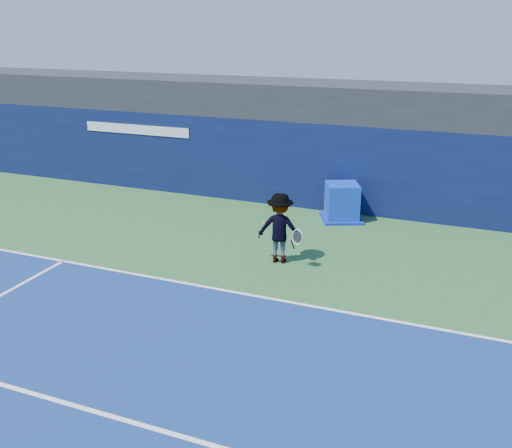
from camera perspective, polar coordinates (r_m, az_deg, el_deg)
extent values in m
plane|color=#2A5F2E|center=(11.69, -8.93, -12.73)|extent=(80.00, 80.00, 0.00)
cube|color=white|center=(13.99, -2.70, -6.72)|extent=(24.00, 0.10, 0.01)
cube|color=white|center=(10.34, -14.80, -17.95)|extent=(24.00, 0.10, 0.01)
cube|color=black|center=(20.75, 7.09, 12.19)|extent=(36.00, 3.00, 1.20)
cube|color=#0A143C|center=(20.17, 6.10, 5.95)|extent=(36.00, 1.00, 3.00)
cube|color=white|center=(22.44, -11.87, 9.24)|extent=(4.50, 0.04, 0.35)
cube|color=#0D30BD|center=(19.00, 8.58, 2.21)|extent=(1.35, 1.35, 1.23)
cube|color=#0B1EA3|center=(19.18, 8.50, 0.58)|extent=(1.68, 1.68, 0.08)
imported|color=silver|center=(15.34, 2.41, -0.41)|extent=(1.33, 0.88, 1.93)
cylinder|color=black|center=(15.10, 3.69, -2.05)|extent=(0.09, 0.17, 0.30)
torus|color=silver|center=(14.93, 4.16, -1.30)|extent=(0.36, 0.20, 0.35)
cylinder|color=black|center=(14.93, 4.16, -1.30)|extent=(0.30, 0.15, 0.29)
sphere|color=#B0DB18|center=(15.75, 0.78, 0.12)|extent=(0.08, 0.08, 0.08)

